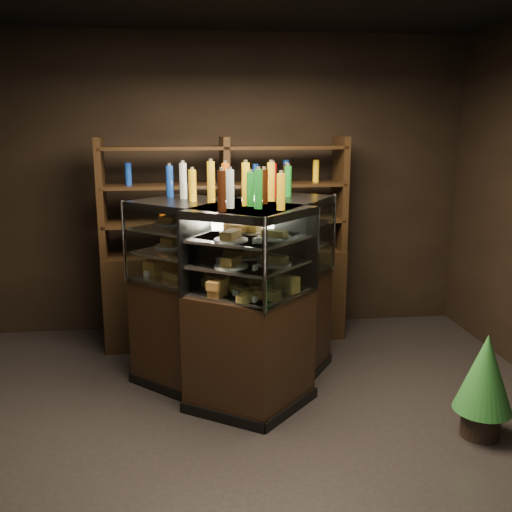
% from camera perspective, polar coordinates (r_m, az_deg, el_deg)
% --- Properties ---
extents(ground, '(5.00, 5.00, 0.00)m').
position_cam_1_polar(ground, '(3.97, -0.71, -19.01)').
color(ground, black).
rests_on(ground, ground).
extents(room_shell, '(5.02, 5.02, 3.01)m').
position_cam_1_polar(room_shell, '(3.38, -0.80, 10.22)').
color(room_shell, black).
rests_on(room_shell, ground).
extents(display_case, '(1.79, 1.56, 1.53)m').
position_cam_1_polar(display_case, '(4.61, -1.44, -7.26)').
color(display_case, black).
rests_on(display_case, ground).
extents(food_display, '(1.33, 1.16, 0.47)m').
position_cam_1_polar(food_display, '(4.43, -1.47, 0.57)').
color(food_display, '#BB8343').
rests_on(food_display, display_case).
extents(bottles_top, '(1.15, 1.02, 0.30)m').
position_cam_1_polar(bottles_top, '(4.35, -1.53, 7.20)').
color(bottles_top, yellow).
rests_on(bottles_top, display_case).
extents(potted_conifer, '(0.39, 0.39, 0.84)m').
position_cam_1_polar(potted_conifer, '(4.22, 21.96, -10.63)').
color(potted_conifer, black).
rests_on(potted_conifer, ground).
extents(back_shelving, '(2.36, 0.56, 2.00)m').
position_cam_1_polar(back_shelving, '(5.62, -3.02, -2.51)').
color(back_shelving, black).
rests_on(back_shelving, ground).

